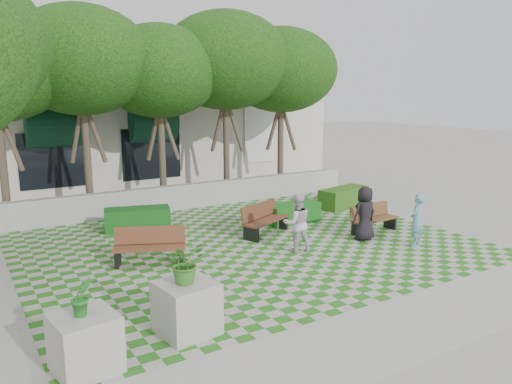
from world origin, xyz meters
TOP-DOWN VIEW (x-y plane):
  - ground at (0.00, 0.00)m, footprint 90.00×90.00m
  - lawn at (0.00, 1.00)m, footprint 12.00×12.00m
  - sidewalk_south at (0.00, -4.70)m, footprint 16.00×2.00m
  - retaining_wall at (0.00, 6.20)m, footprint 15.00×0.36m
  - bench_east at (3.95, 0.25)m, footprint 1.65×0.63m
  - bench_mid at (0.95, 1.76)m, footprint 1.88×1.28m
  - bench_west at (-2.91, 1.03)m, footprint 1.84×1.25m
  - hedge_east at (5.44, 3.29)m, footprint 2.19×1.23m
  - hedge_midright at (2.48, 2.42)m, footprint 1.88×0.84m
  - hedge_midleft at (-2.15, 4.25)m, footprint 2.11×1.29m
  - planter_front at (-3.60, -2.83)m, footprint 1.06×1.06m
  - planter_back at (-5.43, -3.15)m, footprint 1.03×1.03m
  - person_blue at (3.95, -1.43)m, footprint 0.64×0.55m
  - person_dark at (3.09, -0.27)m, footprint 0.78×0.51m
  - person_white at (0.82, -0.09)m, footprint 0.92×0.81m
  - tree_row at (-1.86, 5.95)m, footprint 17.70×13.40m
  - building at (0.93, 14.08)m, footprint 18.00×8.92m

SIDE VIEW (x-z plane):
  - ground at x=0.00m, z-range 0.00..0.00m
  - sidewalk_south at x=0.00m, z-range 0.00..0.01m
  - lawn at x=0.00m, z-range 0.01..0.01m
  - hedge_midright at x=2.48m, z-range 0.00..0.64m
  - hedge_midleft at x=-2.15m, z-range 0.00..0.69m
  - hedge_east at x=5.44m, z-range 0.00..0.72m
  - bench_east at x=3.95m, z-range -0.02..0.84m
  - bench_west at x=-2.91m, z-range -0.02..0.91m
  - retaining_wall at x=0.00m, z-range 0.00..0.90m
  - bench_mid at x=0.95m, z-range -0.02..0.93m
  - planter_back at x=-5.43m, z-range -0.25..1.27m
  - planter_front at x=-3.60m, z-range -0.16..1.53m
  - person_blue at x=3.95m, z-range 0.00..1.49m
  - person_white at x=0.82m, z-range 0.00..1.59m
  - person_dark at x=3.09m, z-range 0.00..1.59m
  - building at x=0.93m, z-range -0.06..5.09m
  - tree_row at x=-1.86m, z-range 1.47..8.88m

